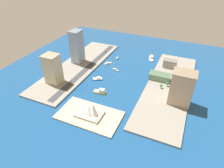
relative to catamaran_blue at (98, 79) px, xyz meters
The scene contains 21 objects.
ground_plane 41.25m from the catamaran_blue, 140.76° to the right, with size 440.00×440.00×0.00m, color navy.
quay_west 122.67m from the catamaran_blue, 167.73° to the right, with size 70.00×240.00×2.53m, color gray.
quay_east 61.79m from the catamaran_blue, 24.96° to the right, with size 70.00×240.00×2.53m, color gray.
peninsula_point 92.98m from the catamaran_blue, 110.20° to the left, with size 87.97×50.23×2.00m, color #A89E89.
road_strip 43.62m from the catamaran_blue, 36.72° to the right, with size 11.44×228.00×0.15m, color #38383D.
catamaran_blue is the anchor object (origin of this frame).
yacht_sleek_gray 45.01m from the catamaran_blue, 111.77° to the right, with size 15.42×5.91×3.97m.
patrol_launch_navy 89.11m from the catamaran_blue, 90.39° to the right, with size 6.12×12.04×3.77m.
ferry_yellow_fast 41.02m from the catamaran_blue, 123.40° to the left, with size 22.29×9.43×7.82m.
ferry_white_commuter 135.13m from the catamaran_blue, 120.00° to the right, with size 13.71×24.93×6.50m.
water_taxi_orange 61.32m from the catamaran_blue, 82.40° to the right, with size 13.27×15.12×3.25m.
terminal_long_green 109.07m from the catamaran_blue, 158.05° to the right, with size 36.70×18.83×10.75m.
tower_tall_glass 84.43m from the catamaran_blue, 32.25° to the right, with size 19.89×24.70×64.30m.
office_block_beige 78.30m from the catamaran_blue, 32.63° to the left, with size 24.80×22.59×50.48m.
apartment_midrise_tan 143.41m from the catamaran_blue, behind, with size 32.27×24.74×51.36m.
carpark_squat_concrete 143.37m from the catamaran_blue, 139.92° to the right, with size 26.07×15.01×15.10m.
hatchback_blue 108.30m from the catamaran_blue, 72.52° to the right, with size 1.95×4.29×1.42m.
taxi_yellow_cab 47.90m from the catamaran_blue, 38.59° to the left, with size 1.86×4.30×1.59m.
traffic_light_waterfront 35.84m from the catamaran_blue, 38.49° to the right, with size 0.36×0.36×6.50m.
opera_landmark 93.13m from the catamaran_blue, 109.95° to the left, with size 37.06×24.86×22.13m.
park_tree_cluster 115.59m from the catamaran_blue, 169.62° to the right, with size 13.03×14.57×7.94m.
Camera 1 is at (-107.61, 279.69, 185.88)m, focal length 30.86 mm.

